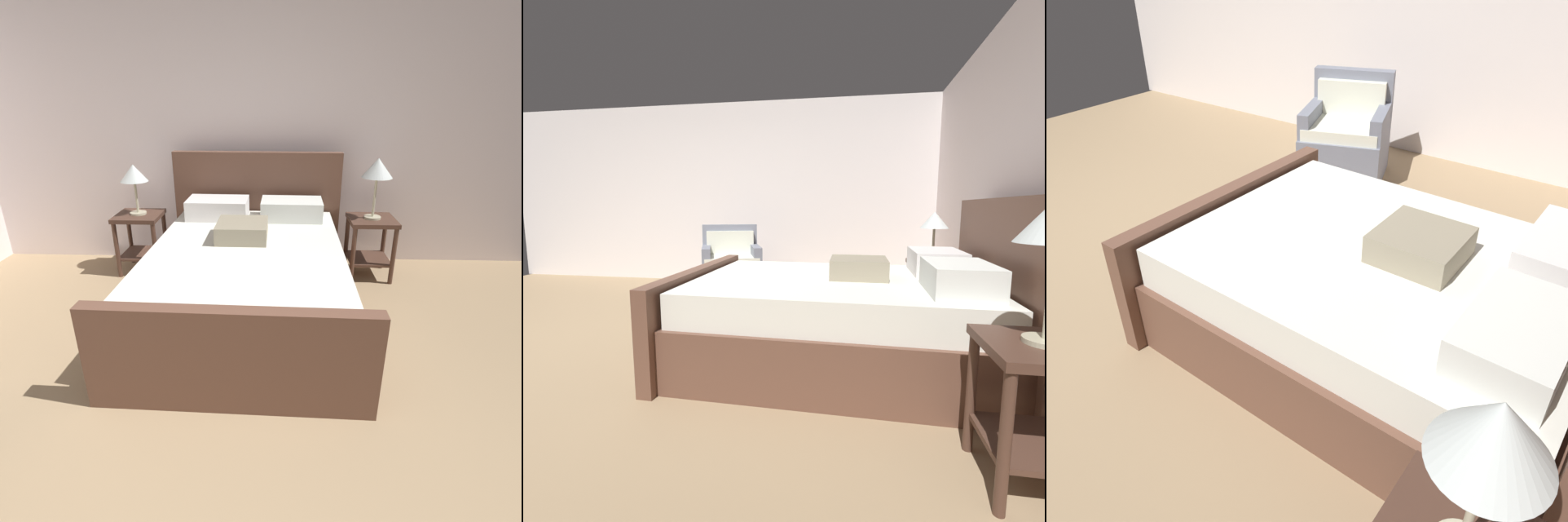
# 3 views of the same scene
# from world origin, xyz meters

# --- Properties ---
(ground_plane) EXTENTS (5.77, 6.53, 0.02)m
(ground_plane) POSITION_xyz_m (0.00, 0.00, -0.01)
(ground_plane) COLOR #997E5C
(wall_side_left) EXTENTS (0.12, 6.65, 2.65)m
(wall_side_left) POSITION_xyz_m (-2.94, 0.00, 1.32)
(wall_side_left) COLOR silver
(wall_side_left) RESTS_ON ground
(bed) EXTENTS (1.71, 2.28, 1.19)m
(bed) POSITION_xyz_m (-0.08, 2.06, 0.35)
(bed) COLOR brown
(bed) RESTS_ON ground
(table_lamp_right) EXTENTS (0.28, 0.28, 0.57)m
(table_lamp_right) POSITION_xyz_m (1.07, 2.84, 1.06)
(table_lamp_right) COLOR #B7B293
(table_lamp_right) RESTS_ON nightstand_right
(armchair) EXTENTS (0.93, 0.93, 0.90)m
(armchair) POSITION_xyz_m (-1.99, 0.59, 0.35)
(armchair) COLOR slate
(armchair) RESTS_ON ground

